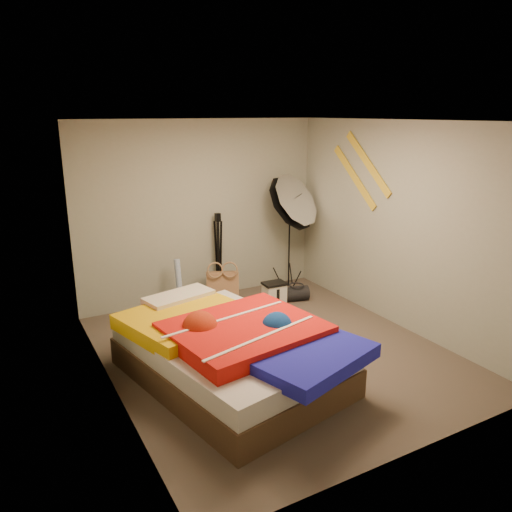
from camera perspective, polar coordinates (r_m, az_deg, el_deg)
floor at (r=5.69m, az=2.07°, el=-10.86°), size 4.00×4.00×0.00m
ceiling at (r=5.07m, az=2.36°, el=15.19°), size 4.00×4.00×0.00m
wall_back at (r=6.99m, az=-6.28°, el=5.06°), size 3.50×0.00×3.50m
wall_front at (r=3.76m, az=18.15°, el=-5.49°), size 3.50×0.00×3.50m
wall_left at (r=4.62m, az=-16.75°, el=-1.32°), size 0.00×4.00×4.00m
wall_right at (r=6.30m, az=16.01°, el=3.30°), size 0.00×4.00×4.00m
tote_bag at (r=6.99m, az=-3.83°, el=-3.62°), size 0.49×0.35×0.46m
wrapping_roll at (r=6.76m, az=-8.78°, el=-3.32°), size 0.09×0.21×0.71m
camera_case at (r=6.95m, az=2.10°, el=-4.38°), size 0.30×0.22×0.29m
duffel_bag at (r=7.12m, az=4.61°, el=-4.28°), size 0.39×0.29×0.21m
wall_stripe_upper at (r=6.61m, az=12.68°, el=10.27°), size 0.02×0.91×0.78m
wall_stripe_lower at (r=6.82m, az=11.19°, el=8.84°), size 0.02×0.91×0.78m
bed at (r=5.02m, az=-2.90°, el=-10.64°), size 2.00×2.56×0.64m
photo_umbrella at (r=7.22m, az=3.94°, el=5.97°), size 0.93×0.91×1.83m
camera_tripod at (r=7.07m, az=-4.32°, el=0.72°), size 0.07×0.07×1.23m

